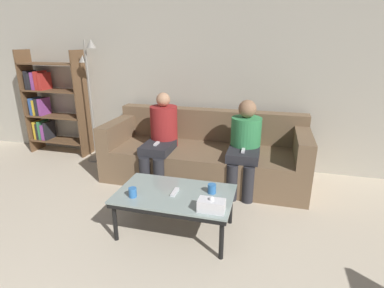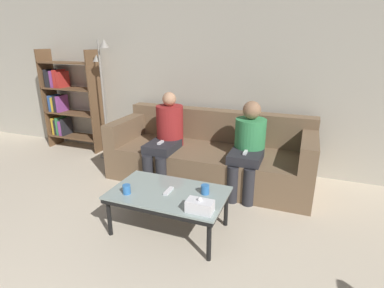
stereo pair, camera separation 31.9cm
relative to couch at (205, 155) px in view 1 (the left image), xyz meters
The scene contains 11 objects.
wall_back 1.14m from the couch, 90.00° to the left, with size 12.00×0.06×2.60m.
couch is the anchor object (origin of this frame).
coffee_table 1.27m from the couch, 89.95° to the right, with size 1.06×0.64×0.40m.
cup_near_left 1.23m from the couch, 74.55° to the right, with size 0.08×0.08×0.09m.
cup_near_right 1.47m from the couch, 103.37° to the right, with size 0.07×0.07×0.09m.
tissue_box 1.53m from the couch, 75.49° to the right, with size 0.22×0.12×0.13m.
game_remote 1.27m from the couch, 89.95° to the right, with size 0.04×0.15×0.02m.
bookshelf 2.66m from the couch, behind, with size 0.97×0.32×1.60m.
standing_lamp 1.89m from the couch, behind, with size 0.31×0.26×1.75m.
seated_person_left_end 0.63m from the couch, 157.27° to the right, with size 0.34×0.70×1.12m.
seated_person_mid_left 0.62m from the couch, 21.64° to the right, with size 0.36×0.66×1.08m.
Camera 1 is at (0.78, 0.02, 1.71)m, focal length 28.00 mm.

